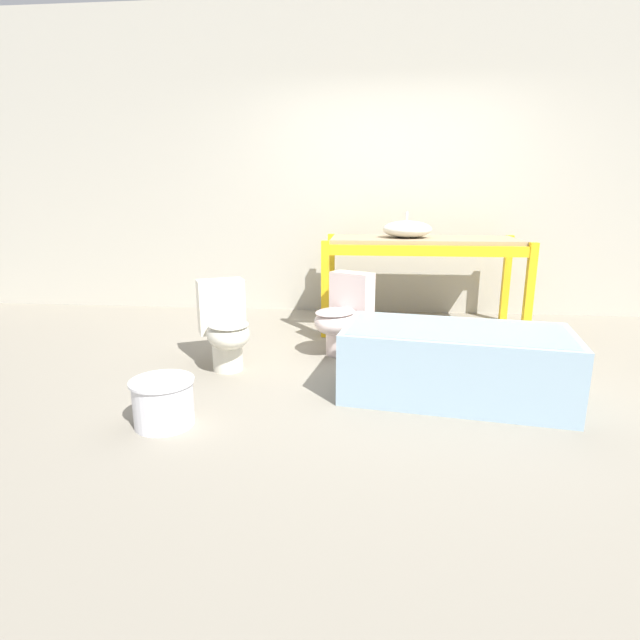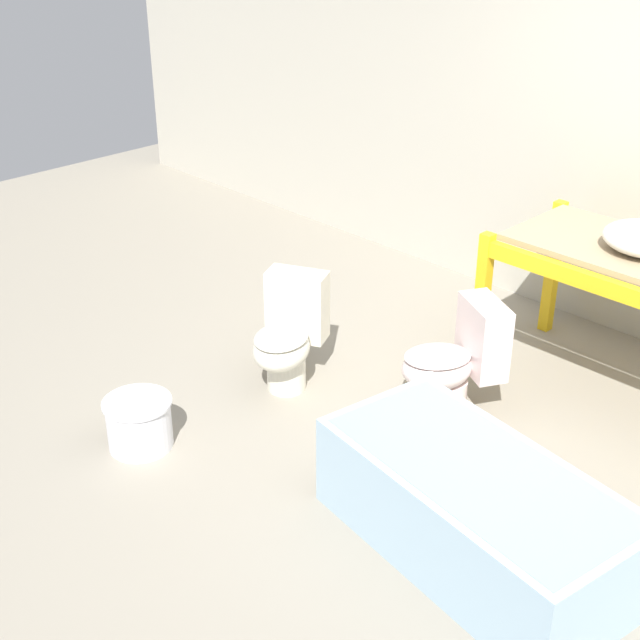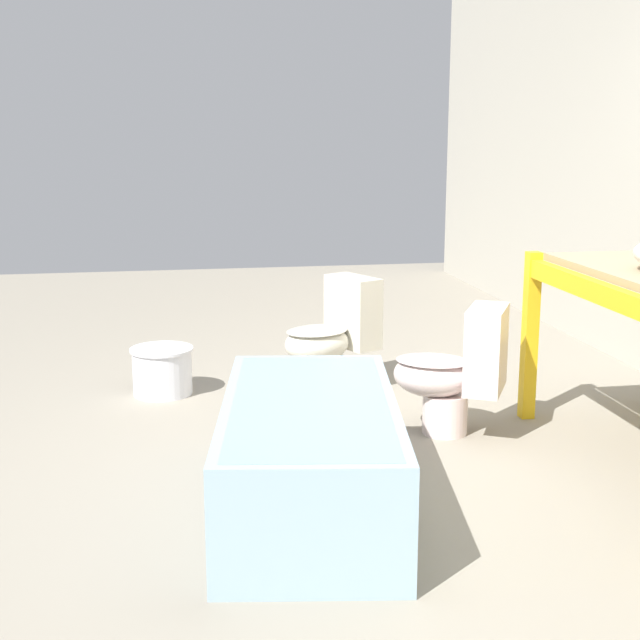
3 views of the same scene
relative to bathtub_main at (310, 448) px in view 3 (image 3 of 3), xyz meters
The scene contains 5 objects.
ground_plane 0.73m from the bathtub_main, 119.22° to the left, with size 12.00×12.00×0.00m, color gray.
bathtub_main is the anchor object (origin of this frame).
toilet_near 1.15m from the bathtub_main, 132.12° to the left, with size 0.55×0.64×0.66m.
toilet_far 1.68m from the bathtub_main, 166.20° to the left, with size 0.54×0.63×0.66m.
bucket_white 1.82m from the bathtub_main, 161.45° to the right, with size 0.36×0.36×0.27m.
Camera 3 is at (3.64, -1.14, 1.51)m, focal length 50.00 mm.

